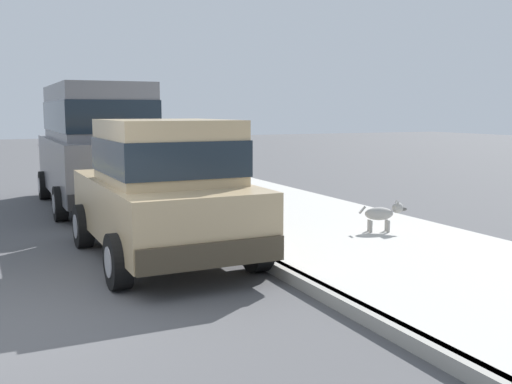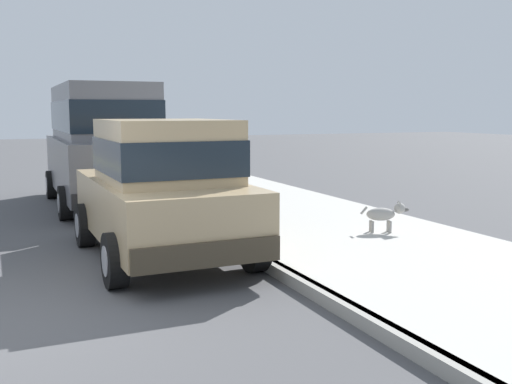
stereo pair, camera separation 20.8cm
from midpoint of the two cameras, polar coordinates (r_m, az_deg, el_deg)
curb at (r=6.78m, az=5.18°, el=-8.70°), size 0.16×64.00×0.14m
sidewalk at (r=7.77m, az=17.01°, el=-6.86°), size 3.60×64.00×0.14m
car_tan_hatchback at (r=7.97m, az=-8.16°, el=0.40°), size 2.00×3.82×1.88m
car_grey_van at (r=12.88m, az=-14.05°, el=4.90°), size 2.14×4.90×2.52m
dog_grey at (r=9.34m, az=12.90°, el=-2.04°), size 0.72×0.37×0.49m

